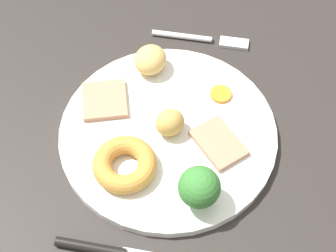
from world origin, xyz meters
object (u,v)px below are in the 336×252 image
Objects in this scene: meat_slice_under at (219,143)px; roast_potato_right at (150,60)px; yorkshire_pudding at (125,164)px; dinner_plate at (168,133)px; carrot_coin_front at (221,94)px; fork at (203,39)px; roast_potato_left at (170,122)px; meat_slice_main at (105,100)px; broccoli_floret at (199,187)px.

meat_slice_under is 16.20cm from roast_potato_right.
yorkshire_pudding is at bearing -62.13° from meat_slice_under.
meat_slice_under reaches higher than dinner_plate.
carrot_coin_front reaches higher than dinner_plate.
yorkshire_pudding is 0.54× the size of fork.
carrot_coin_front is at bearing 74.70° from roast_potato_right.
roast_potato_left is at bearing -96.80° from fork.
fork is (-25.47, 6.28, -2.23)cm from yorkshire_pudding.
meat_slice_main is 10.42cm from roast_potato_left.
broccoli_floret is (9.48, 5.35, 1.52)cm from roast_potato_left.
meat_slice_main is 11.33cm from yorkshire_pudding.
broccoli_floret is at bearing -2.10° from carrot_coin_front.
dinner_plate is 18.66cm from fork.
yorkshire_pudding is at bearing -32.77° from roast_potato_left.
roast_potato_right is (-11.21, -11.61, 1.50)cm from meat_slice_under.
yorkshire_pudding is 8.31cm from roast_potato_left.
roast_potato_left is 11.28cm from roast_potato_right.
meat_slice_under reaches higher than fork.
meat_slice_main is 1.62× the size of roast_potato_left.
roast_potato_left reaches higher than carrot_coin_front.
roast_potato_right is (-7.23, 5.04, 1.50)cm from meat_slice_main.
yorkshire_pudding reaches higher than meat_slice_under.
yorkshire_pudding is 26.33cm from fork.
roast_potato_left reaches higher than meat_slice_under.
dinner_plate is 7.17cm from meat_slice_under.
meat_slice_main is at bearing -106.71° from roast_potato_left.
meat_slice_main is at bearing -107.31° from dinner_plate.
roast_potato_left is at bearing -39.50° from carrot_coin_front.
roast_potato_left is (-1.01, -6.77, 1.47)cm from meat_slice_under.
yorkshire_pudding is at bearing -31.46° from dinner_plate.
roast_potato_left reaches higher than yorkshire_pudding.
broccoli_floret is at bearing 75.65° from yorkshire_pudding.
yorkshire_pudding is at bearing 1.18° from roast_potato_right.
roast_potato_right is 11.32cm from carrot_coin_front.
broccoli_floret reaches higher than carrot_coin_front.
carrot_coin_front is (-7.28, 6.21, 0.95)cm from dinner_plate.
broccoli_floret reaches higher than meat_slice_main.
meat_slice_under is at bearing 170.49° from broccoli_floret.
yorkshire_pudding reaches higher than fork.
roast_potato_right reaches higher than fork.
dinner_plate is at bearing 72.69° from meat_slice_main.
roast_potato_left and roast_potato_right have the same top height.
roast_potato_right is (-17.16, -0.35, 0.69)cm from yorkshire_pudding.
meat_slice_main is (-3.00, -9.64, 1.10)cm from dinner_plate.
meat_slice_under is 12.76cm from yorkshire_pudding.
roast_potato_left is (-6.96, 4.48, 0.66)cm from yorkshire_pudding.
broccoli_floret is (8.47, -1.42, 2.99)cm from meat_slice_under.
carrot_coin_front is 12.08cm from fork.
broccoli_floret is at bearing 29.45° from roast_potato_left.
meat_slice_under is at bearing 46.01° from roast_potato_right.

